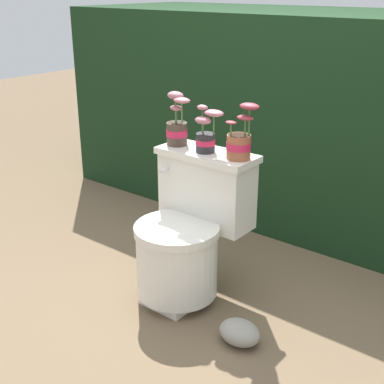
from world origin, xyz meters
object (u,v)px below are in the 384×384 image
Objects in this scene: toilet at (188,233)px; potted_plant_midleft at (206,134)px; potted_plant_middle at (240,140)px; potted_plant_left at (177,126)px; garden_stone at (240,332)px.

potted_plant_midleft is (0.00, 0.13, 0.44)m from toilet.
toilet is 2.73× the size of potted_plant_middle.
potted_plant_left is 0.35m from potted_plant_middle.
potted_plant_middle is (0.35, 0.01, -0.01)m from potted_plant_left.
potted_plant_middle reaches higher than garden_stone.
potted_plant_left is 1.19× the size of potted_plant_midleft.
potted_plant_left reaches higher than toilet.
garden_stone is at bearing -36.30° from potted_plant_midleft.
toilet is 2.68× the size of potted_plant_left.
potted_plant_middle is (0.17, 0.01, 0.00)m from potted_plant_midleft.
garden_stone is at bearing -22.66° from toilet.
toilet is 0.51m from garden_stone.
potted_plant_left is 1.02× the size of potted_plant_middle.
potted_plant_middle reaches higher than potted_plant_midleft.
potted_plant_left is 0.97m from garden_stone.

